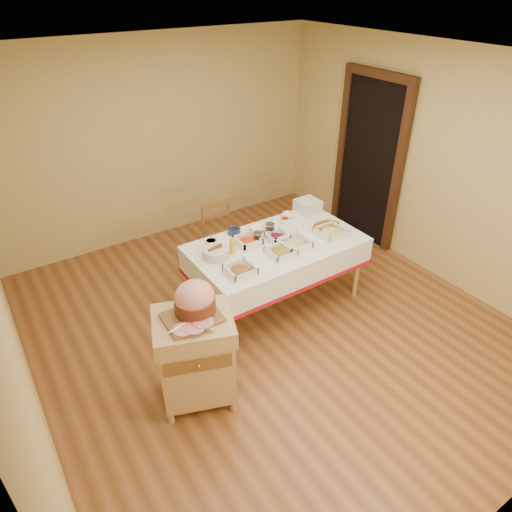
{
  "coord_description": "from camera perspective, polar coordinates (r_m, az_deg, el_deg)",
  "views": [
    {
      "loc": [
        -2.16,
        -3.02,
        3.2
      ],
      "look_at": [
        -0.03,
        0.2,
        0.76
      ],
      "focal_mm": 32.0,
      "sensor_mm": 36.0,
      "label": 1
    }
  ],
  "objects": [
    {
      "name": "room_shell",
      "position": [
        4.17,
        1.83,
        5.15
      ],
      "size": [
        5.0,
        5.0,
        5.0
      ],
      "color": "brown",
      "rests_on": "ground"
    },
    {
      "name": "doorway",
      "position": [
        6.22,
        14.01,
        11.75
      ],
      "size": [
        0.09,
        1.1,
        2.2
      ],
      "color": "black",
      "rests_on": "ground"
    },
    {
      "name": "dining_table",
      "position": [
        4.88,
        2.56,
        0.05
      ],
      "size": [
        1.82,
        1.02,
        0.76
      ],
      "color": "tan",
      "rests_on": "ground"
    },
    {
      "name": "butcher_cart",
      "position": [
        3.87,
        -7.54,
        -12.14
      ],
      "size": [
        0.77,
        0.71,
        0.89
      ],
      "color": "tan",
      "rests_on": "ground"
    },
    {
      "name": "dining_chair",
      "position": [
        5.51,
        -4.33,
        2.36
      ],
      "size": [
        0.42,
        0.4,
        0.89
      ],
      "color": "brown",
      "rests_on": "ground"
    },
    {
      "name": "ham_on_board",
      "position": [
        3.58,
        -7.72,
        -5.65
      ],
      "size": [
        0.46,
        0.44,
        0.3
      ],
      "color": "brown",
      "rests_on": "butcher_cart"
    },
    {
      "name": "serving_dish_a",
      "position": [
        4.29,
        -1.97,
        -1.78
      ],
      "size": [
        0.26,
        0.25,
        0.11
      ],
      "color": "silver",
      "rests_on": "dining_table"
    },
    {
      "name": "serving_dish_b",
      "position": [
        4.58,
        3.14,
        0.52
      ],
      "size": [
        0.25,
        0.25,
        0.1
      ],
      "color": "silver",
      "rests_on": "dining_table"
    },
    {
      "name": "serving_dish_c",
      "position": [
        4.72,
        4.81,
        1.57
      ],
      "size": [
        0.28,
        0.28,
        0.12
      ],
      "color": "silver",
      "rests_on": "dining_table"
    },
    {
      "name": "serving_dish_d",
      "position": [
        4.98,
        9.37,
        2.98
      ],
      "size": [
        0.29,
        0.29,
        0.11
      ],
      "color": "silver",
      "rests_on": "dining_table"
    },
    {
      "name": "serving_dish_e",
      "position": [
        4.75,
        -1.0,
        1.89
      ],
      "size": [
        0.25,
        0.24,
        0.11
      ],
      "color": "silver",
      "rests_on": "dining_table"
    },
    {
      "name": "serving_dish_f",
      "position": [
        4.84,
        2.7,
        2.41
      ],
      "size": [
        0.22,
        0.21,
        0.1
      ],
      "color": "silver",
      "rests_on": "dining_table"
    },
    {
      "name": "small_bowl_left",
      "position": [
        4.75,
        -5.63,
        1.68
      ],
      "size": [
        0.13,
        0.13,
        0.06
      ],
      "color": "silver",
      "rests_on": "dining_table"
    },
    {
      "name": "small_bowl_mid",
      "position": [
        4.95,
        -2.76,
        3.16
      ],
      "size": [
        0.14,
        0.14,
        0.06
      ],
      "color": "navy",
      "rests_on": "dining_table"
    },
    {
      "name": "small_bowl_right",
      "position": [
        5.18,
        3.61,
        4.5
      ],
      "size": [
        0.11,
        0.11,
        0.05
      ],
      "color": "silver",
      "rests_on": "dining_table"
    },
    {
      "name": "bowl_white_imported",
      "position": [
        5.01,
        0.18,
        3.4
      ],
      "size": [
        0.19,
        0.19,
        0.04
      ],
      "primitive_type": "imported",
      "rotation": [
        0.0,
        0.0,
        -0.28
      ],
      "color": "silver",
      "rests_on": "dining_table"
    },
    {
      "name": "bowl_small_imported",
      "position": [
        5.31,
        4.02,
        5.12
      ],
      "size": [
        0.19,
        0.19,
        0.04
      ],
      "primitive_type": "imported",
      "rotation": [
        0.0,
        0.0,
        -0.42
      ],
      "color": "silver",
      "rests_on": "dining_table"
    },
    {
      "name": "preserve_jar_left",
      "position": [
        4.77,
        0.2,
        2.3
      ],
      "size": [
        0.09,
        0.09,
        0.12
      ],
      "color": "silver",
      "rests_on": "dining_table"
    },
    {
      "name": "preserve_jar_right",
      "position": [
        4.92,
        1.75,
        3.31
      ],
      "size": [
        0.1,
        0.1,
        0.13
      ],
      "color": "silver",
      "rests_on": "dining_table"
    },
    {
      "name": "mustard_bottle",
      "position": [
        4.58,
        -2.97,
        1.25
      ],
      "size": [
        0.06,
        0.06,
        0.19
      ],
      "color": "gold",
      "rests_on": "dining_table"
    },
    {
      "name": "bread_basket",
      "position": [
        4.54,
        -5.08,
        0.4
      ],
      "size": [
        0.26,
        0.26,
        0.12
      ],
      "color": "silver",
      "rests_on": "dining_table"
    },
    {
      "name": "plate_stack",
      "position": [
        5.44,
        6.48,
        6.26
      ],
      "size": [
        0.25,
        0.25,
        0.14
      ],
      "color": "silver",
      "rests_on": "dining_table"
    },
    {
      "name": "brass_platter",
      "position": [
        5.12,
        8.79,
        3.68
      ],
      "size": [
        0.33,
        0.24,
        0.04
      ],
      "color": "gold",
      "rests_on": "dining_table"
    }
  ]
}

